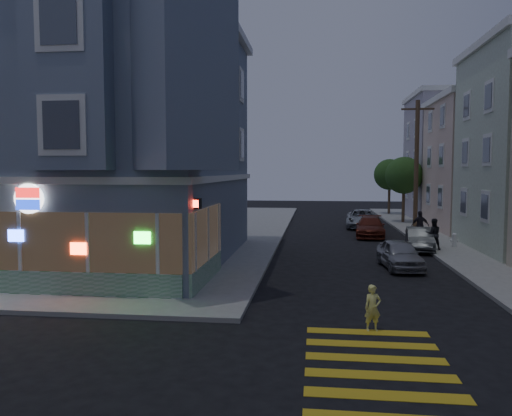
% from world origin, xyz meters
% --- Properties ---
extents(ground, '(120.00, 120.00, 0.00)m').
position_xyz_m(ground, '(0.00, 0.00, 0.00)').
color(ground, black).
rests_on(ground, ground).
extents(sidewalk_nw, '(33.00, 42.00, 0.15)m').
position_xyz_m(sidewalk_nw, '(-13.50, 23.00, 0.07)').
color(sidewalk_nw, gray).
rests_on(sidewalk_nw, ground).
extents(corner_building, '(14.60, 14.60, 11.40)m').
position_xyz_m(corner_building, '(-6.00, 10.98, 5.82)').
color(corner_building, slate).
rests_on(corner_building, sidewalk_nw).
extents(row_house_d, '(12.00, 8.60, 10.50)m').
position_xyz_m(row_house_d, '(19.50, 34.00, 5.40)').
color(row_house_d, '#9C95A4').
rests_on(row_house_d, sidewalk_ne).
extents(utility_pole, '(2.20, 0.30, 9.00)m').
position_xyz_m(utility_pole, '(12.00, 24.00, 4.80)').
color(utility_pole, '#4C3826').
rests_on(utility_pole, sidewalk_ne).
extents(street_tree_near, '(3.00, 3.00, 5.30)m').
position_xyz_m(street_tree_near, '(12.20, 30.00, 3.94)').
color(street_tree_near, '#4C3826').
rests_on(street_tree_near, sidewalk_ne).
extents(street_tree_far, '(3.00, 3.00, 5.30)m').
position_xyz_m(street_tree_far, '(12.20, 38.00, 3.94)').
color(street_tree_far, '#4C3826').
rests_on(street_tree_far, sidewalk_ne).
extents(running_child, '(0.52, 0.40, 1.26)m').
position_xyz_m(running_child, '(6.66, 1.80, 0.63)').
color(running_child, '#EFEF7A').
rests_on(running_child, ground).
extents(pedestrian_a, '(0.81, 0.64, 1.66)m').
position_xyz_m(pedestrian_a, '(11.30, 15.44, 0.98)').
color(pedestrian_a, black).
rests_on(pedestrian_a, sidewalk_ne).
extents(pedestrian_b, '(1.09, 0.55, 1.79)m').
position_xyz_m(pedestrian_b, '(11.30, 18.81, 1.04)').
color(pedestrian_b, '#25222A').
rests_on(pedestrian_b, sidewalk_ne).
extents(parked_car_a, '(1.85, 3.87, 1.28)m').
position_xyz_m(parked_car_a, '(8.81, 10.71, 0.64)').
color(parked_car_a, '#96979D').
rests_on(parked_car_a, ground).
extents(parked_car_b, '(1.79, 3.95, 1.26)m').
position_xyz_m(parked_car_b, '(10.70, 15.91, 0.63)').
color(parked_car_b, '#3E4143').
rests_on(parked_car_b, ground).
extents(parked_car_c, '(2.23, 4.62, 1.30)m').
position_xyz_m(parked_car_c, '(8.65, 21.33, 0.65)').
color(parked_car_c, maroon).
rests_on(parked_car_c, ground).
extents(parked_car_d, '(2.68, 5.16, 1.39)m').
position_xyz_m(parked_car_d, '(8.60, 26.53, 0.69)').
color(parked_car_d, '#A1A8AC').
rests_on(parked_car_d, ground).
extents(traffic_signal, '(0.67, 0.62, 5.58)m').
position_xyz_m(traffic_signal, '(0.80, 4.86, 3.92)').
color(traffic_signal, black).
rests_on(traffic_signal, sidewalk_nw).
extents(fire_hydrant, '(0.45, 0.26, 0.77)m').
position_xyz_m(fire_hydrant, '(12.66, 16.51, 0.56)').
color(fire_hydrant, silver).
rests_on(fire_hydrant, sidewalk_ne).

